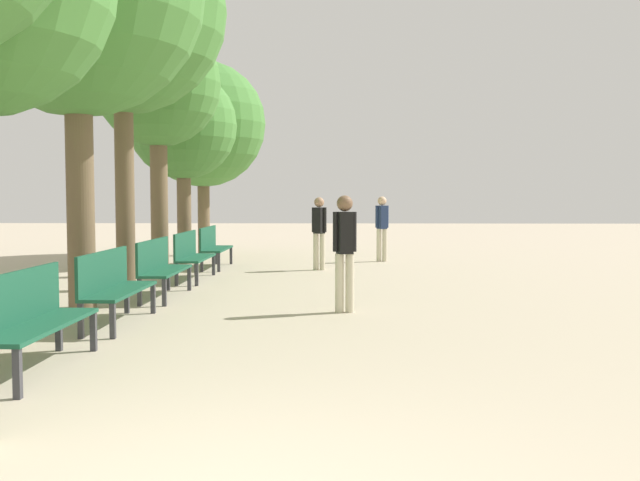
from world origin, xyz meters
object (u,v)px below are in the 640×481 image
at_px(tree_row_6, 203,125).
at_px(pedestrian_mid, 319,228).
at_px(bench_row_4, 191,253).
at_px(tree_row_3, 122,10).
at_px(tree_row_5, 183,127).
at_px(bench_row_1, 29,314).
at_px(bench_row_3, 160,264).
at_px(pedestrian_far, 345,246).
at_px(bench_row_5, 213,244).
at_px(pedestrian_near, 382,224).
at_px(bench_row_2, 112,282).
at_px(tree_row_4, 158,86).

height_order(tree_row_6, pedestrian_mid, tree_row_6).
distance_m(bench_row_4, pedestrian_mid, 3.17).
distance_m(tree_row_3, tree_row_5, 5.02).
bearing_deg(bench_row_1, tree_row_3, 98.35).
height_order(tree_row_5, pedestrian_mid, tree_row_5).
bearing_deg(bench_row_4, bench_row_3, -90.00).
bearing_deg(tree_row_3, pedestrian_far, -32.64).
relative_size(bench_row_5, pedestrian_far, 1.14).
xyz_separation_m(bench_row_5, tree_row_3, (-0.87, -3.77, 4.29)).
xyz_separation_m(bench_row_1, pedestrian_mid, (2.44, 9.24, 0.38)).
bearing_deg(tree_row_5, bench_row_3, -81.57).
distance_m(bench_row_5, pedestrian_near, 4.32).
relative_size(tree_row_3, pedestrian_far, 4.06).
xyz_separation_m(tree_row_3, tree_row_5, (0.00, 4.79, -1.52)).
distance_m(bench_row_2, bench_row_5, 7.26).
bearing_deg(tree_row_5, bench_row_1, -85.36).
distance_m(bench_row_2, pedestrian_far, 3.15).
relative_size(tree_row_4, pedestrian_near, 3.23).
bearing_deg(bench_row_3, tree_row_3, 129.03).
bearing_deg(bench_row_4, bench_row_2, -90.00).
height_order(bench_row_1, tree_row_5, tree_row_5).
relative_size(bench_row_1, tree_row_4, 0.36).
height_order(bench_row_4, tree_row_3, tree_row_3).
bearing_deg(bench_row_1, bench_row_4, 90.00).
bearing_deg(pedestrian_far, pedestrian_mid, 94.99).
bearing_deg(tree_row_6, pedestrian_far, -68.66).
relative_size(bench_row_1, pedestrian_near, 1.15).
distance_m(tree_row_5, tree_row_6, 2.55).
distance_m(tree_row_3, pedestrian_near, 8.26).
bearing_deg(pedestrian_far, tree_row_5, 117.81).
relative_size(bench_row_2, tree_row_5, 0.40).
bearing_deg(tree_row_6, bench_row_4, -81.73).
height_order(bench_row_2, bench_row_4, same).
bearing_deg(bench_row_3, pedestrian_mid, 61.02).
relative_size(bench_row_2, tree_row_4, 0.36).
bearing_deg(bench_row_4, tree_row_6, 98.27).
bearing_deg(bench_row_5, bench_row_2, -90.00).
bearing_deg(pedestrian_far, bench_row_3, 155.03).
xyz_separation_m(bench_row_2, bench_row_4, (0.00, 4.84, 0.00)).
xyz_separation_m(bench_row_1, bench_row_2, (0.00, 2.42, 0.00)).
bearing_deg(pedestrian_mid, tree_row_5, 156.30).
bearing_deg(bench_row_5, bench_row_1, -90.00).
height_order(tree_row_3, tree_row_4, tree_row_3).
bearing_deg(pedestrian_near, bench_row_4, -133.92).
relative_size(tree_row_4, tree_row_6, 0.98).
relative_size(pedestrian_near, pedestrian_far, 0.99).
distance_m(tree_row_6, pedestrian_far, 10.81).
height_order(bench_row_3, pedestrian_near, pedestrian_near).
distance_m(bench_row_5, tree_row_5, 3.07).
relative_size(bench_row_2, bench_row_3, 1.00).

